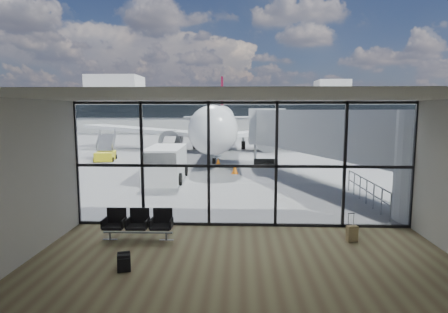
# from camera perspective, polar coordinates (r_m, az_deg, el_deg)

# --- Properties ---
(ground) EXTENTS (220.00, 220.00, 0.00)m
(ground) POSITION_cam_1_polar(r_m,az_deg,el_deg) (53.35, 2.47, 2.58)
(ground) COLOR slate
(ground) RESTS_ON ground
(lounge_shell) EXTENTS (12.02, 8.01, 4.51)m
(lounge_shell) POSITION_cam_1_polar(r_m,az_deg,el_deg) (8.52, 3.06, -3.26)
(lounge_shell) COLOR brown
(lounge_shell) RESTS_ON ground
(glass_curtain_wall) EXTENTS (12.10, 0.12, 4.50)m
(glass_curtain_wall) POSITION_cam_1_polar(r_m,az_deg,el_deg) (13.33, 2.81, -1.26)
(glass_curtain_wall) COLOR white
(glass_curtain_wall) RESTS_ON ground
(jet_bridge) EXTENTS (8.00, 16.50, 4.33)m
(jet_bridge) POSITION_cam_1_polar(r_m,az_deg,el_deg) (20.92, 16.23, 2.91)
(jet_bridge) COLOR #ABAEB1
(jet_bridge) RESTS_ON ground
(apron_railing) EXTENTS (0.06, 5.46, 1.11)m
(apron_railing) POSITION_cam_1_polar(r_m,az_deg,el_deg) (17.97, 20.90, -4.49)
(apron_railing) COLOR gray
(apron_railing) RESTS_ON ground
(far_terminal) EXTENTS (80.00, 12.20, 11.00)m
(far_terminal) POSITION_cam_1_polar(r_m,az_deg,el_deg) (75.16, 2.01, 7.10)
(far_terminal) COLOR #B5B5B0
(far_terminal) RESTS_ON ground
(tree_0) EXTENTS (4.95, 4.95, 7.12)m
(tree_0) POSITION_cam_1_polar(r_m,az_deg,el_deg) (96.29, -25.61, 6.66)
(tree_0) COLOR #382619
(tree_0) RESTS_ON ground
(tree_1) EXTENTS (5.61, 5.61, 8.07)m
(tree_1) POSITION_cam_1_polar(r_m,az_deg,el_deg) (93.65, -22.36, 7.21)
(tree_1) COLOR #382619
(tree_1) RESTS_ON ground
(tree_2) EXTENTS (6.27, 6.27, 9.03)m
(tree_2) POSITION_cam_1_polar(r_m,az_deg,el_deg) (91.33, -18.93, 7.77)
(tree_2) COLOR #382619
(tree_2) RESTS_ON ground
(tree_3) EXTENTS (4.95, 4.95, 7.12)m
(tree_3) POSITION_cam_1_polar(r_m,az_deg,el_deg) (89.33, -15.28, 7.12)
(tree_3) COLOR #382619
(tree_3) RESTS_ON ground
(tree_4) EXTENTS (5.61, 5.61, 8.07)m
(tree_4) POSITION_cam_1_polar(r_m,az_deg,el_deg) (87.72, -11.52, 7.64)
(tree_4) COLOR #382619
(tree_4) RESTS_ON ground
(tree_5) EXTENTS (6.27, 6.27, 9.03)m
(tree_5) POSITION_cam_1_polar(r_m,az_deg,el_deg) (86.49, -7.63, 8.14)
(tree_5) COLOR #382619
(tree_5) RESTS_ON ground
(seating_row) EXTENTS (2.25, 0.65, 0.99)m
(seating_row) POSITION_cam_1_polar(r_m,az_deg,el_deg) (12.65, -12.87, -9.77)
(seating_row) COLOR gray
(seating_row) RESTS_ON ground
(backpack) EXTENTS (0.39, 0.38, 0.51)m
(backpack) POSITION_cam_1_polar(r_m,az_deg,el_deg) (10.42, -15.01, -15.35)
(backpack) COLOR black
(backpack) RESTS_ON ground
(suitcase) EXTENTS (0.37, 0.30, 0.91)m
(suitcase) POSITION_cam_1_polar(r_m,az_deg,el_deg) (12.83, 18.93, -11.03)
(suitcase) COLOR #8F7A4F
(suitcase) RESTS_ON ground
(airliner) EXTENTS (30.21, 34.95, 9.00)m
(airliner) POSITION_cam_1_polar(r_m,az_deg,el_deg) (41.05, -0.73, 5.07)
(airliner) COLOR white
(airliner) RESTS_ON ground
(service_van) EXTENTS (2.38, 4.69, 2.01)m
(service_van) POSITION_cam_1_polar(r_m,az_deg,el_deg) (22.44, -8.94, -1.07)
(service_van) COLOR silver
(service_van) RESTS_ON ground
(belt_loader) EXTENTS (1.54, 3.65, 1.66)m
(belt_loader) POSITION_cam_1_polar(r_m,az_deg,el_deg) (34.73, -8.63, 1.02)
(belt_loader) COLOR black
(belt_loader) RESTS_ON ground
(mobile_stairs) EXTENTS (1.95, 3.14, 2.07)m
(mobile_stairs) POSITION_cam_1_polar(r_m,az_deg,el_deg) (32.72, -17.60, 0.29)
(mobile_stairs) COLOR gold
(mobile_stairs) RESTS_ON ground
(traffic_cone_a) EXTENTS (0.36, 0.36, 0.51)m
(traffic_cone_a) POSITION_cam_1_polar(r_m,az_deg,el_deg) (28.97, -0.90, -0.73)
(traffic_cone_a) COLOR orange
(traffic_cone_a) RESTS_ON ground
(traffic_cone_c) EXTENTS (0.44, 0.44, 0.63)m
(traffic_cone_c) POSITION_cam_1_polar(r_m,az_deg,el_deg) (24.73, 1.64, -1.94)
(traffic_cone_c) COLOR #D6640B
(traffic_cone_c) RESTS_ON ground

